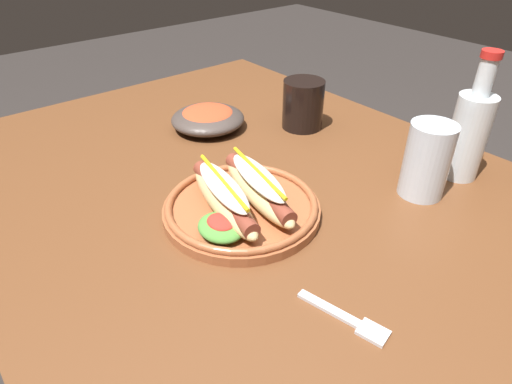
% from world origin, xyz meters
% --- Properties ---
extents(dining_table, '(1.19, 0.89, 0.74)m').
position_xyz_m(dining_table, '(0.00, 0.00, 0.64)').
color(dining_table, brown).
rests_on(dining_table, ground_plane).
extents(hot_dog_plate, '(0.25, 0.25, 0.08)m').
position_xyz_m(hot_dog_plate, '(0.07, -0.07, 0.77)').
color(hot_dog_plate, '#9E5633').
rests_on(hot_dog_plate, dining_table).
extents(fork, '(0.12, 0.05, 0.00)m').
position_xyz_m(fork, '(0.32, -0.10, 0.74)').
color(fork, silver).
rests_on(fork, dining_table).
extents(soda_cup, '(0.09, 0.09, 0.11)m').
position_xyz_m(soda_cup, '(-0.11, 0.24, 0.79)').
color(soda_cup, black).
rests_on(soda_cup, dining_table).
extents(water_cup, '(0.08, 0.08, 0.13)m').
position_xyz_m(water_cup, '(0.21, 0.21, 0.80)').
color(water_cup, silver).
rests_on(water_cup, dining_table).
extents(glass_bottle, '(0.07, 0.07, 0.23)m').
position_xyz_m(glass_bottle, '(0.22, 0.32, 0.83)').
color(glass_bottle, silver).
rests_on(glass_bottle, dining_table).
extents(side_bowl, '(0.16, 0.16, 0.05)m').
position_xyz_m(side_bowl, '(-0.24, 0.07, 0.76)').
color(side_bowl, '#423833').
rests_on(side_bowl, dining_table).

